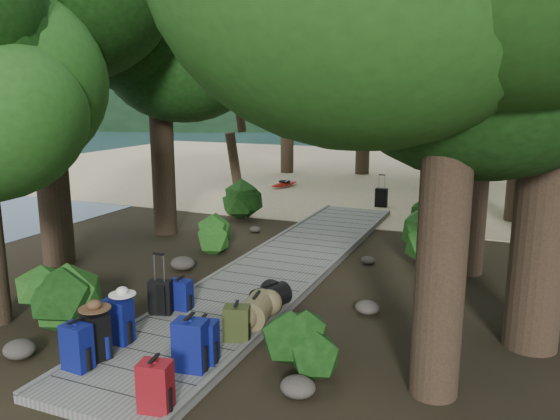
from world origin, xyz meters
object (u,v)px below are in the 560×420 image
at_px(backpack_left_a, 77,345).
at_px(backpack_right_a, 155,384).
at_px(backpack_right_c, 203,339).
at_px(duffel_right_black, 271,297).
at_px(backpack_right_b, 190,342).
at_px(sun_lounger, 457,197).
at_px(lone_suitcase_on_sand, 381,198).
at_px(backpack_left_d, 180,293).
at_px(kayak, 285,183).
at_px(backpack_left_c, 118,319).
at_px(backpack_left_b, 96,333).
at_px(suitcase_on_boardwalk, 161,297).
at_px(duffel_right_khaki, 257,310).
at_px(backpack_right_d, 237,321).

height_order(backpack_left_a, backpack_right_a, backpack_left_a).
height_order(backpack_right_c, duffel_right_black, backpack_right_c).
bearing_deg(backpack_right_c, backpack_right_b, -108.38).
xyz_separation_m(backpack_right_b, sun_lounger, (2.12, 12.66, -0.14)).
distance_m(backpack_right_c, lone_suitcase_on_sand, 11.43).
bearing_deg(backpack_left_d, kayak, 101.70).
height_order(duffel_right_black, lone_suitcase_on_sand, lone_suitcase_on_sand).
bearing_deg(kayak, backpack_left_c, -63.22).
height_order(backpack_left_a, kayak, backpack_left_a).
height_order(backpack_left_b, duffel_right_black, backpack_left_b).
bearing_deg(backpack_left_a, backpack_left_b, 93.96).
height_order(duffel_right_black, suitcase_on_boardwalk, suitcase_on_boardwalk).
height_order(backpack_left_c, lone_suitcase_on_sand, backpack_left_c).
relative_size(backpack_right_a, backpack_right_b, 0.87).
relative_size(duffel_right_khaki, lone_suitcase_on_sand, 1.12).
bearing_deg(backpack_right_d, backpack_left_b, -159.26).
bearing_deg(kayak, backpack_left_a, -63.83).
bearing_deg(lone_suitcase_on_sand, backpack_left_c, -96.78).
relative_size(backpack_right_c, kayak, 0.19).
height_order(duffel_right_khaki, sun_lounger, sun_lounger).
xyz_separation_m(backpack_left_c, backpack_right_a, (1.51, -1.23, -0.03)).
bearing_deg(backpack_left_a, backpack_right_c, 33.96).
bearing_deg(backpack_left_c, backpack_right_b, -12.82).
bearing_deg(backpack_left_b, suitcase_on_boardwalk, 116.21).
relative_size(backpack_left_a, backpack_left_d, 1.24).
relative_size(backpack_right_b, sun_lounger, 0.36).
height_order(backpack_right_d, duffel_right_black, backpack_right_d).
relative_size(backpack_left_c, backpack_left_d, 1.31).
relative_size(backpack_right_a, kayak, 0.20).
bearing_deg(lone_suitcase_on_sand, duffel_right_black, -89.10).
height_order(backpack_left_b, kayak, backpack_left_b).
height_order(backpack_left_d, backpack_right_a, backpack_right_a).
bearing_deg(backpack_right_a, backpack_right_c, 84.05).
distance_m(backpack_right_b, sun_lounger, 12.83).
xyz_separation_m(backpack_right_d, suitcase_on_boardwalk, (-1.56, 0.37, -0.00)).
bearing_deg(duffel_right_khaki, backpack_left_a, -134.47).
bearing_deg(backpack_left_d, backpack_right_c, -51.02).
bearing_deg(backpack_left_d, lone_suitcase_on_sand, 80.76).
xyz_separation_m(backpack_left_a, backpack_right_b, (1.35, 0.55, 0.03)).
height_order(backpack_left_a, duffel_right_black, backpack_left_a).
height_order(backpack_right_c, suitcase_on_boardwalk, backpack_right_c).
distance_m(backpack_left_c, lone_suitcase_on_sand, 11.47).
bearing_deg(backpack_right_c, sun_lounger, 71.02).
bearing_deg(backpack_left_a, kayak, 105.98).
relative_size(backpack_right_c, backpack_right_d, 1.12).
distance_m(backpack_left_d, backpack_right_d, 1.53).
bearing_deg(backpack_left_b, sun_lounger, 98.60).
xyz_separation_m(backpack_right_c, duffel_right_khaki, (0.13, 1.37, -0.09)).
xyz_separation_m(backpack_right_c, sun_lounger, (2.08, 12.41, -0.09)).
relative_size(suitcase_on_boardwalk, sun_lounger, 0.27).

